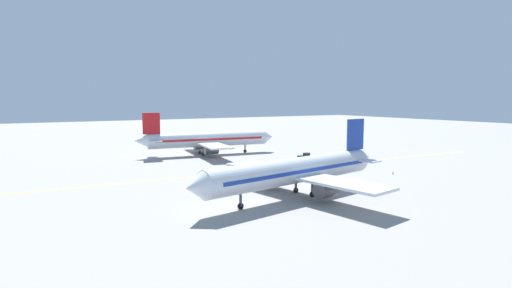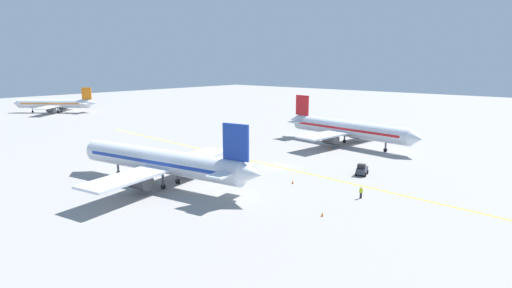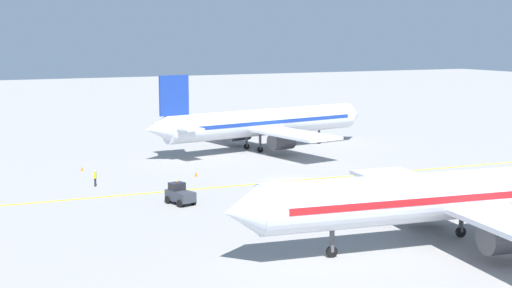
{
  "view_description": "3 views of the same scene",
  "coord_description": "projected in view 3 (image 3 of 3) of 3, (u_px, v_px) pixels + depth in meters",
  "views": [
    {
      "loc": [
        -65.21,
        39.51,
        13.77
      ],
      "look_at": [
        5.3,
        -1.81,
        4.56
      ],
      "focal_mm": 28.0,
      "sensor_mm": 36.0,
      "label": 1
    },
    {
      "loc": [
        -55.88,
        -42.84,
        18.47
      ],
      "look_at": [
        -1.85,
        3.51,
        4.02
      ],
      "focal_mm": 28.0,
      "sensor_mm": 36.0,
      "label": 2
    },
    {
      "loc": [
        66.03,
        -35.37,
        15.36
      ],
      "look_at": [
        -0.27,
        -3.93,
        4.24
      ],
      "focal_mm": 50.0,
      "sensor_mm": 36.0,
      "label": 3
    }
  ],
  "objects": [
    {
      "name": "ground_plane",
      "position": [
        290.0,
        181.0,
        76.28
      ],
      "size": [
        400.0,
        400.0,
        0.0
      ],
      "primitive_type": "plane",
      "color": "gray"
    },
    {
      "name": "apron_yellow_centreline",
      "position": [
        290.0,
        181.0,
        76.28
      ],
      "size": [
        6.42,
        119.87,
        0.01
      ],
      "primitive_type": "cube",
      "rotation": [
        0.0,
        0.0,
        -0.05
      ],
      "color": "yellow",
      "rests_on": "ground"
    },
    {
      "name": "airplane_at_gate",
      "position": [
        263.0,
        123.0,
        96.68
      ],
      "size": [
        28.48,
        35.43,
        10.6
      ],
      "color": "silver",
      "rests_on": "ground"
    },
    {
      "name": "airplane_adjacent_stand",
      "position": [
        457.0,
        196.0,
        52.54
      ],
      "size": [
        28.43,
        35.53,
        10.6
      ],
      "color": "silver",
      "rests_on": "ground"
    },
    {
      "name": "baggage_tug_dark",
      "position": [
        180.0,
        194.0,
        65.76
      ],
      "size": [
        3.29,
        2.38,
        2.11
      ],
      "color": "#333842",
      "rests_on": "ground"
    },
    {
      "name": "ground_crew_worker",
      "position": [
        95.0,
        178.0,
        73.48
      ],
      "size": [
        0.52,
        0.37,
        1.68
      ],
      "color": "#23232D",
      "rests_on": "ground"
    },
    {
      "name": "traffic_cone_near_nose",
      "position": [
        82.0,
        168.0,
        82.06
      ],
      "size": [
        0.32,
        0.32,
        0.55
      ],
      "primitive_type": "cone",
      "color": "orange",
      "rests_on": "ground"
    },
    {
      "name": "traffic_cone_mid_apron",
      "position": [
        394.0,
        218.0,
        59.77
      ],
      "size": [
        0.32,
        0.32,
        0.55
      ],
      "primitive_type": "cone",
      "color": "orange",
      "rests_on": "ground"
    },
    {
      "name": "traffic_cone_by_wingtip",
      "position": [
        196.0,
        174.0,
        78.74
      ],
      "size": [
        0.32,
        0.32,
        0.55
      ],
      "primitive_type": "cone",
      "color": "orange",
      "rests_on": "ground"
    }
  ]
}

